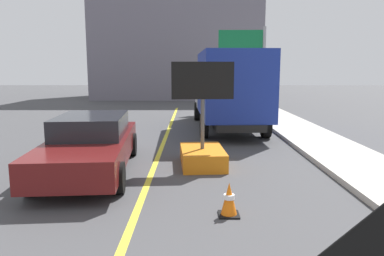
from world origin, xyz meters
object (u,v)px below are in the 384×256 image
object	(u,v)px
highway_guide_sign	(251,54)
traffic_cone_mid_lane	(229,199)
pickup_car	(91,144)
arrow_board_trailer	(203,147)
box_truck	(228,88)

from	to	relation	value
highway_guide_sign	traffic_cone_mid_lane	size ratio (longest dim) A/B	8.45
pickup_car	highway_guide_sign	world-z (taller)	highway_guide_sign
arrow_board_trailer	pickup_car	bearing A→B (deg)	-168.63
highway_guide_sign	pickup_car	bearing A→B (deg)	-114.38
pickup_car	traffic_cone_mid_lane	distance (m)	4.23
arrow_board_trailer	traffic_cone_mid_lane	xyz separation A→B (m)	(0.37, -3.37, -0.19)
arrow_board_trailer	box_truck	world-z (taller)	box_truck
highway_guide_sign	arrow_board_trailer	bearing A→B (deg)	-104.25
traffic_cone_mid_lane	pickup_car	bearing A→B (deg)	138.07
pickup_car	traffic_cone_mid_lane	bearing A→B (deg)	-41.93
highway_guide_sign	traffic_cone_mid_lane	distance (m)	16.53
highway_guide_sign	traffic_cone_mid_lane	xyz separation A→B (m)	(-2.84, -15.98, -3.13)
arrow_board_trailer	highway_guide_sign	world-z (taller)	highway_guide_sign
box_truck	highway_guide_sign	world-z (taller)	highway_guide_sign
box_truck	pickup_car	distance (m)	7.75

